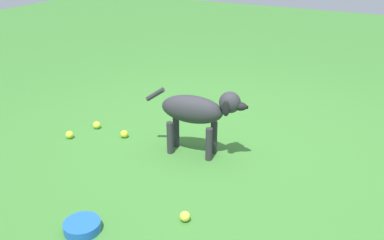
% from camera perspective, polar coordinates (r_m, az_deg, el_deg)
% --- Properties ---
extents(ground, '(14.00, 14.00, 0.00)m').
position_cam_1_polar(ground, '(3.46, 3.40, -3.80)').
color(ground, '#38722D').
extents(dog, '(0.26, 0.82, 0.56)m').
position_cam_1_polar(dog, '(3.21, 0.81, 1.20)').
color(dog, '#2D2D33').
rests_on(dog, ground).
extents(tennis_ball_0, '(0.07, 0.07, 0.07)m').
position_cam_1_polar(tennis_ball_0, '(3.66, -9.17, -1.88)').
color(tennis_ball_0, '#C7D42D').
rests_on(tennis_ball_0, ground).
extents(tennis_ball_1, '(0.07, 0.07, 0.07)m').
position_cam_1_polar(tennis_ball_1, '(3.75, -16.26, -1.93)').
color(tennis_ball_1, '#C3D934').
rests_on(tennis_ball_1, ground).
extents(tennis_ball_2, '(0.07, 0.07, 0.07)m').
position_cam_1_polar(tennis_ball_2, '(3.81, -2.40, -0.50)').
color(tennis_ball_2, '#C7E13D').
rests_on(tennis_ball_2, ground).
extents(tennis_ball_3, '(0.07, 0.07, 0.07)m').
position_cam_1_polar(tennis_ball_3, '(2.64, -0.96, -12.93)').
color(tennis_ball_3, '#CAD23F').
rests_on(tennis_ball_3, ground).
extents(tennis_ball_4, '(0.07, 0.07, 0.07)m').
position_cam_1_polar(tennis_ball_4, '(3.87, -12.79, -0.67)').
color(tennis_ball_4, '#CEE036').
rests_on(tennis_ball_4, ground).
extents(water_bowl, '(0.22, 0.22, 0.06)m').
position_cam_1_polar(water_bowl, '(2.65, -14.66, -13.78)').
color(water_bowl, blue).
rests_on(water_bowl, ground).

